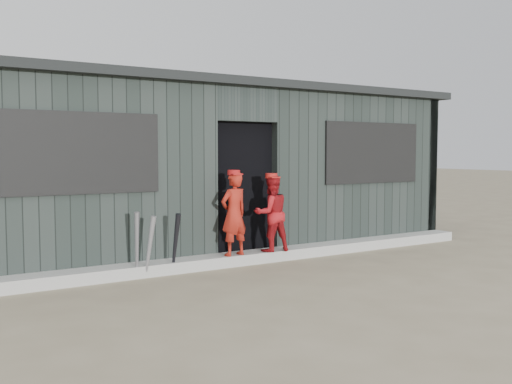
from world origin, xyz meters
TOP-DOWN VIEW (x-y plane):
  - ground at (0.00, 0.00)m, footprint 80.00×80.00m
  - curb at (0.00, 1.82)m, footprint 8.00×0.36m
  - bat_left at (-1.68, 1.60)m, footprint 0.15×0.23m
  - bat_mid at (-1.82, 1.66)m, footprint 0.10×0.17m
  - bat_right at (-1.31, 1.64)m, footprint 0.07×0.28m
  - player_red_left at (-0.41, 1.71)m, footprint 0.46×0.34m
  - player_red_right at (0.21, 1.72)m, footprint 0.57×0.46m
  - player_grey_back at (0.17, 2.43)m, footprint 0.81×0.69m
  - dugout at (-0.00, 3.50)m, footprint 8.30×3.30m

SIDE VIEW (x-z plane):
  - ground at x=0.00m, z-range 0.00..0.00m
  - curb at x=0.00m, z-range 0.00..0.15m
  - bat_left at x=-1.68m, z-range 0.00..0.79m
  - bat_right at x=-1.31m, z-range 0.00..0.80m
  - bat_mid at x=-1.82m, z-range 0.00..0.84m
  - player_red_right at x=0.21m, z-range 0.15..1.24m
  - player_grey_back at x=0.17m, z-range 0.00..1.41m
  - player_red_left at x=-0.41m, z-range 0.15..1.30m
  - dugout at x=0.00m, z-range -0.02..2.60m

